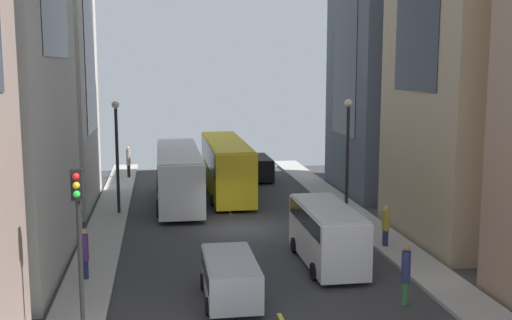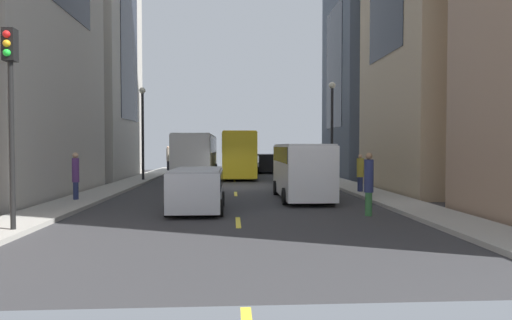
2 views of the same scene
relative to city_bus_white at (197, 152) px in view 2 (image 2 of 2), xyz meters
name	(u,v)px [view 2 (image 2 of 2)]	position (x,y,z in m)	size (l,w,h in m)	color
ground_plane	(235,187)	(2.88, -7.09, -2.01)	(39.83, 39.83, 0.00)	#333335
sidewalk_west	(121,186)	(-4.04, -7.09, -1.93)	(1.99, 44.00, 0.15)	#9E9B93
sidewalk_east	(345,185)	(9.80, -7.09, -1.93)	(1.99, 44.00, 0.15)	#9E9B93
lane_stripe_1	(238,222)	(2.88, -19.69, -2.00)	(0.16, 2.00, 0.01)	yellow
lane_stripe_2	(236,194)	(2.88, -11.29, -2.00)	(0.16, 2.00, 0.01)	yellow
lane_stripe_3	(235,181)	(2.88, -2.89, -2.00)	(0.16, 2.00, 0.01)	yellow
lane_stripe_4	(234,174)	(2.88, 5.51, -2.00)	(0.16, 2.00, 0.01)	yellow
lane_stripe_5	(233,169)	(2.88, 13.91, -2.00)	(0.16, 2.00, 0.01)	yellow
building_west_2	(65,48)	(-10.09, 0.43, 8.04)	(9.81, 9.67, 20.09)	#B7B2A8
building_east_2	(387,68)	(15.33, 1.05, 6.84)	(8.76, 9.26, 17.70)	#4C5666
city_bus_white	(197,152)	(0.00, 0.00, 0.00)	(2.80, 12.22, 3.35)	silver
streetcar_yellow	(238,151)	(3.24, 2.25, 0.11)	(2.70, 12.19, 3.59)	yellow
delivery_van_white	(302,167)	(5.95, -13.63, -0.49)	(2.25, 6.11, 2.58)	white
car_black_0	(268,162)	(6.09, 7.04, -0.99)	(2.07, 4.59, 1.73)	black
car_silver_1	(197,186)	(1.35, -17.14, -1.05)	(2.05, 4.14, 1.62)	#B7BABF
pedestrian_walking_far	(168,157)	(-3.52, 8.67, -0.59)	(0.31, 0.31, 2.35)	black
pedestrian_crossing_mid	(360,172)	(9.32, -11.75, -0.85)	(0.37, 0.37, 1.92)	navy
pedestrian_waiting_curb	(369,182)	(7.55, -18.59, -0.80)	(0.33, 0.33, 2.25)	#336B38
pedestrian_crossing_near	(76,174)	(-4.15, -14.38, -0.74)	(0.30, 0.30, 2.06)	navy
traffic_light_near_corner	(10,90)	(-3.44, -21.26, 2.04)	(0.32, 0.44, 5.58)	black
streetlamp_near	(143,123)	(-3.54, -3.03, 2.14)	(0.44, 0.44, 6.45)	black
streetlamp_far	(332,120)	(9.31, -5.45, 2.20)	(0.44, 0.44, 6.58)	black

